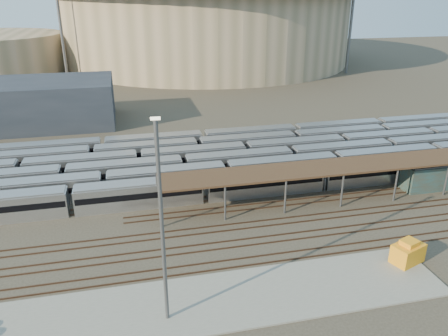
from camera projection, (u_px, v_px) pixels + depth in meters
ground at (223, 225)px, 58.26m from camera, size 420.00×420.00×0.00m
apron at (208, 302)px, 43.67m from camera, size 50.00×9.00×0.20m
subway_trains at (211, 161)px, 74.66m from camera, size 123.77×23.90×3.60m
inspection_shed at (362, 165)px, 64.55m from camera, size 60.30×6.00×5.30m
empty_tracks at (232, 244)px, 53.72m from camera, size 170.00×9.62×0.18m
stadium at (207, 21)px, 183.31m from camera, size 124.00×124.00×32.50m
service_building at (18, 104)px, 98.60m from camera, size 42.00×20.00×10.00m
floodlight_0 at (59, 17)px, 143.22m from camera, size 4.00×1.00×38.40m
floodlight_2 at (352, 15)px, 155.07m from camera, size 4.00×1.00×38.40m
floodlight_3 at (120, 9)px, 192.43m from camera, size 4.00×1.00×38.40m
yard_light_pole at (162, 226)px, 37.78m from camera, size 0.81×0.36×19.70m
yellow_equipment at (408, 253)px, 49.62m from camera, size 4.14×3.33×2.24m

